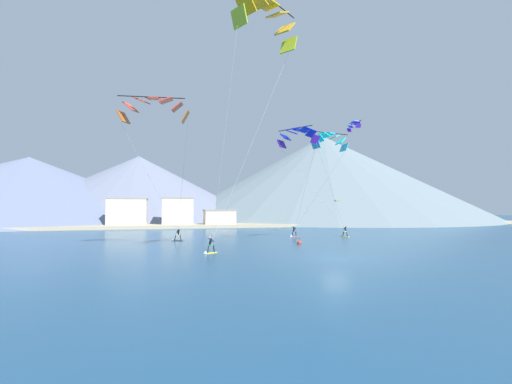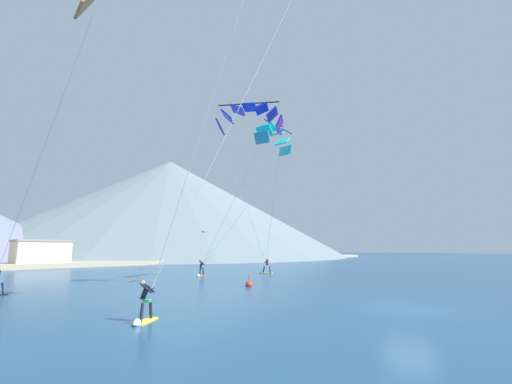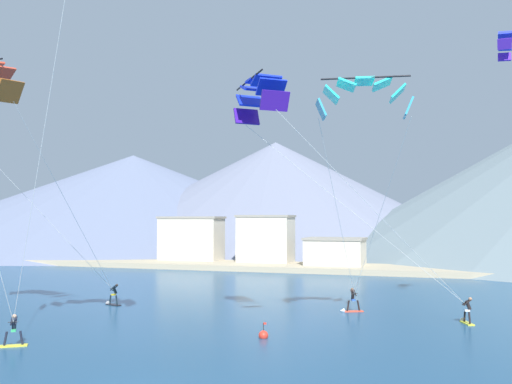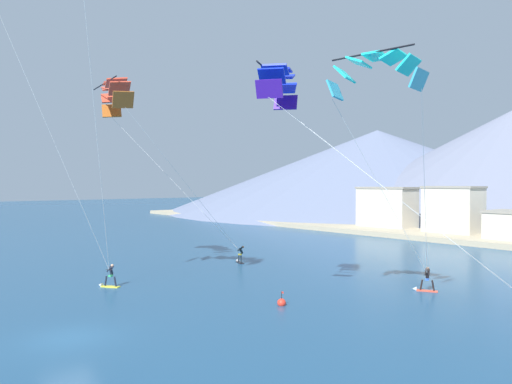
{
  "view_description": "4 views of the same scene",
  "coord_description": "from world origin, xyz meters",
  "px_view_note": "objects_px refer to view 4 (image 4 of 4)",
  "views": [
    {
      "loc": [
        -14.94,
        -28.57,
        4.57
      ],
      "look_at": [
        -3.7,
        14.46,
        6.7
      ],
      "focal_mm": 24.0,
      "sensor_mm": 36.0,
      "label": 1
    },
    {
      "loc": [
        -17.9,
        -6.99,
        3.01
      ],
      "look_at": [
        3.99,
        14.32,
        8.01
      ],
      "focal_mm": 24.0,
      "sensor_mm": 36.0,
      "label": 2
    },
    {
      "loc": [
        11.58,
        -18.69,
        6.89
      ],
      "look_at": [
        0.41,
        14.96,
        8.5
      ],
      "focal_mm": 40.0,
      "sensor_mm": 36.0,
      "label": 3
    },
    {
      "loc": [
        25.02,
        -8.23,
        7.77
      ],
      "look_at": [
        -0.77,
        12.57,
        7.15
      ],
      "focal_mm": 35.0,
      "sensor_mm": 36.0,
      "label": 4
    }
  ],
  "objects_px": {
    "parafoil_kite_near_lead": "(376,71)",
    "parafoil_kite_near_trail": "(115,94)",
    "parafoil_kite_far_left": "(280,83)",
    "race_marker_buoy": "(282,303)",
    "kitesurfer_near_lead": "(424,283)",
    "kitesurfer_near_trail": "(240,257)",
    "kitesurfer_mid_center": "(108,280)"
  },
  "relations": [
    {
      "from": "parafoil_kite_near_lead",
      "to": "parafoil_kite_near_trail",
      "type": "xyz_separation_m",
      "value": [
        -23.55,
        -5.43,
        1.34
      ]
    },
    {
      "from": "parafoil_kite_near_trail",
      "to": "parafoil_kite_far_left",
      "type": "bearing_deg",
      "value": 9.97
    },
    {
      "from": "parafoil_kite_near_lead",
      "to": "race_marker_buoy",
      "type": "relative_size",
      "value": 13.47
    },
    {
      "from": "parafoil_kite_near_lead",
      "to": "race_marker_buoy",
      "type": "xyz_separation_m",
      "value": [
        -5.56,
        -2.17,
        -13.99
      ]
    },
    {
      "from": "race_marker_buoy",
      "to": "parafoil_kite_far_left",
      "type": "bearing_deg",
      "value": -129.41
    },
    {
      "from": "kitesurfer_near_lead",
      "to": "parafoil_kite_near_lead",
      "type": "relative_size",
      "value": 0.13
    },
    {
      "from": "parafoil_kite_near_trail",
      "to": "kitesurfer_near_lead",
      "type": "bearing_deg",
      "value": 33.35
    },
    {
      "from": "kitesurfer_near_lead",
      "to": "race_marker_buoy",
      "type": "distance_m",
      "value": 11.27
    },
    {
      "from": "kitesurfer_near_trail",
      "to": "parafoil_kite_near_trail",
      "type": "bearing_deg",
      "value": -104.07
    },
    {
      "from": "parafoil_kite_near_trail",
      "to": "parafoil_kite_far_left",
      "type": "height_order",
      "value": "parafoil_kite_near_trail"
    },
    {
      "from": "kitesurfer_mid_center",
      "to": "parafoil_kite_near_lead",
      "type": "xyz_separation_m",
      "value": [
        17.86,
        8.49,
        13.62
      ]
    },
    {
      "from": "kitesurfer_near_trail",
      "to": "kitesurfer_mid_center",
      "type": "distance_m",
      "value": 14.7
    },
    {
      "from": "kitesurfer_near_trail",
      "to": "parafoil_kite_near_lead",
      "type": "relative_size",
      "value": 0.13
    },
    {
      "from": "parafoil_kite_far_left",
      "to": "race_marker_buoy",
      "type": "height_order",
      "value": "parafoil_kite_far_left"
    },
    {
      "from": "parafoil_kite_near_lead",
      "to": "kitesurfer_near_lead",
      "type": "bearing_deg",
      "value": 104.67
    },
    {
      "from": "kitesurfer_near_lead",
      "to": "parafoil_kite_far_left",
      "type": "distance_m",
      "value": 17.64
    },
    {
      "from": "race_marker_buoy",
      "to": "kitesurfer_near_trail",
      "type": "bearing_deg",
      "value": 151.87
    },
    {
      "from": "kitesurfer_mid_center",
      "to": "parafoil_kite_near_trail",
      "type": "relative_size",
      "value": 0.11
    },
    {
      "from": "parafoil_kite_near_trail",
      "to": "kitesurfer_near_trail",
      "type": "bearing_deg",
      "value": 75.93
    },
    {
      "from": "parafoil_kite_far_left",
      "to": "kitesurfer_mid_center",
      "type": "bearing_deg",
      "value": -153.04
    },
    {
      "from": "parafoil_kite_far_left",
      "to": "race_marker_buoy",
      "type": "xyz_separation_m",
      "value": [
        0.09,
        0.11,
        -13.86
      ]
    },
    {
      "from": "kitesurfer_mid_center",
      "to": "parafoil_kite_near_lead",
      "type": "distance_m",
      "value": 24.01
    },
    {
      "from": "parafoil_kite_near_lead",
      "to": "race_marker_buoy",
      "type": "bearing_deg",
      "value": -158.65
    },
    {
      "from": "kitesurfer_mid_center",
      "to": "parafoil_kite_near_trail",
      "type": "bearing_deg",
      "value": 151.7
    },
    {
      "from": "parafoil_kite_near_lead",
      "to": "parafoil_kite_far_left",
      "type": "distance_m",
      "value": 6.09
    },
    {
      "from": "kitesurfer_near_trail",
      "to": "parafoil_kite_near_trail",
      "type": "xyz_separation_m",
      "value": [
        -2.85,
        -11.35,
        14.97
      ]
    },
    {
      "from": "kitesurfer_mid_center",
      "to": "parafoil_kite_near_trail",
      "type": "xyz_separation_m",
      "value": [
        -5.69,
        3.07,
        14.96
      ]
    },
    {
      "from": "kitesurfer_near_trail",
      "to": "parafoil_kite_far_left",
      "type": "height_order",
      "value": "parafoil_kite_far_left"
    },
    {
      "from": "kitesurfer_near_trail",
      "to": "parafoil_kite_far_left",
      "type": "distance_m",
      "value": 21.83
    },
    {
      "from": "parafoil_kite_near_lead",
      "to": "race_marker_buoy",
      "type": "distance_m",
      "value": 15.21
    },
    {
      "from": "parafoil_kite_near_lead",
      "to": "parafoil_kite_far_left",
      "type": "height_order",
      "value": "parafoil_kite_near_lead"
    },
    {
      "from": "kitesurfer_near_lead",
      "to": "race_marker_buoy",
      "type": "xyz_separation_m",
      "value": [
        -3.31,
        -10.76,
        -0.4
      ]
    }
  ]
}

